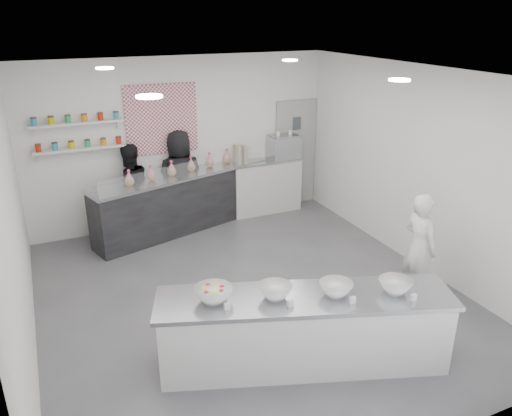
{
  "coord_description": "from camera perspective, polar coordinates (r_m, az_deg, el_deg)",
  "views": [
    {
      "loc": [
        -2.38,
        -5.51,
        3.69
      ],
      "look_at": [
        0.28,
        0.4,
        1.13
      ],
      "focal_mm": 35.0,
      "sensor_mm": 36.0,
      "label": 1
    }
  ],
  "objects": [
    {
      "name": "staff_left",
      "position": [
        8.95,
        -14.18,
        2.1
      ],
      "size": [
        0.9,
        0.77,
        1.61
      ],
      "primitive_type": "imported",
      "rotation": [
        0.0,
        0.0,
        3.37
      ],
      "color": "black",
      "rests_on": "floor"
    },
    {
      "name": "sneeze_guard",
      "position": [
        8.54,
        -7.44,
        4.37
      ],
      "size": [
        3.19,
        0.96,
        0.29
      ],
      "primitive_type": "cube",
      "rotation": [
        0.0,
        0.0,
        0.29
      ],
      "color": "white",
      "rests_on": "back_bar"
    },
    {
      "name": "left_wall",
      "position": [
        5.95,
        -25.95,
        -2.35
      ],
      "size": [
        0.0,
        6.0,
        6.0
      ],
      "primitive_type": "plane",
      "rotation": [
        1.57,
        0.0,
        1.57
      ],
      "color": "white",
      "rests_on": "floor"
    },
    {
      "name": "woman_prep",
      "position": [
        6.98,
        18.2,
        -4.37
      ],
      "size": [
        0.38,
        0.57,
        1.53
      ],
      "primitive_type": "imported",
      "rotation": [
        0.0,
        0.0,
        1.6
      ],
      "color": "white",
      "rests_on": "floor"
    },
    {
      "name": "downlight_0",
      "position": [
        4.67,
        -12.11,
        12.36
      ],
      "size": [
        0.24,
        0.24,
        0.02
      ],
      "primitive_type": "cylinder",
      "color": "white",
      "rests_on": "ceiling"
    },
    {
      "name": "jar_shelf_upper",
      "position": [
        8.6,
        -19.81,
        9.13
      ],
      "size": [
        1.45,
        0.22,
        0.04
      ],
      "primitive_type": "cube",
      "color": "silver",
      "rests_on": "back_wall"
    },
    {
      "name": "pattern_panel",
      "position": [
        8.9,
        -10.73,
        9.94
      ],
      "size": [
        1.25,
        0.03,
        1.2
      ],
      "primitive_type": "cube",
      "color": "#AC334D",
      "rests_on": "back_wall"
    },
    {
      "name": "espresso_ledge",
      "position": [
        9.71,
        1.06,
        2.52
      ],
      "size": [
        1.4,
        0.44,
        1.04
      ],
      "primitive_type": "cube",
      "color": "silver",
      "rests_on": "floor"
    },
    {
      "name": "cookie_bags",
      "position": [
        8.78,
        -8.51,
        4.75
      ],
      "size": [
        2.11,
        0.76,
        0.27
      ],
      "primitive_type": null,
      "rotation": [
        0.0,
        0.0,
        0.29
      ],
      "color": "#C2758C",
      "rests_on": "back_bar"
    },
    {
      "name": "staff_right",
      "position": [
        9.11,
        -8.59,
        3.37
      ],
      "size": [
        0.92,
        0.65,
        1.76
      ],
      "primitive_type": "imported",
      "rotation": [
        0.0,
        0.0,
        3.03
      ],
      "color": "black",
      "rests_on": "floor"
    },
    {
      "name": "preserve_jars",
      "position": [
        8.61,
        -19.68,
        8.2
      ],
      "size": [
        1.45,
        0.1,
        0.56
      ],
      "primitive_type": null,
      "color": "red",
      "rests_on": "jar_shelf_lower"
    },
    {
      "name": "prep_counter",
      "position": [
        5.65,
        5.51,
        -13.77
      ],
      "size": [
        3.25,
        1.74,
        0.87
      ],
      "primitive_type": "cube",
      "rotation": [
        0.0,
        0.0,
        -0.34
      ],
      "color": "silver",
      "rests_on": "floor"
    },
    {
      "name": "back_wall",
      "position": [
        9.11,
        -8.43,
        7.44
      ],
      "size": [
        5.5,
        0.0,
        5.5
      ],
      "primitive_type": "plane",
      "rotation": [
        1.57,
        0.0,
        0.0
      ],
      "color": "white",
      "rests_on": "floor"
    },
    {
      "name": "ceiling",
      "position": [
        6.05,
        -0.9,
        15.01
      ],
      "size": [
        6.0,
        6.0,
        0.0
      ],
      "primitive_type": "plane",
      "rotation": [
        3.14,
        0.0,
        0.0
      ],
      "color": "white",
      "rests_on": "floor"
    },
    {
      "name": "downlight_3",
      "position": [
        8.09,
        3.9,
        16.5
      ],
      "size": [
        0.24,
        0.24,
        0.02
      ],
      "primitive_type": "cylinder",
      "color": "white",
      "rests_on": "ceiling"
    },
    {
      "name": "back_door",
      "position": [
        10.04,
        4.52,
        6.28
      ],
      "size": [
        0.88,
        0.04,
        2.1
      ],
      "primitive_type": "cube",
      "color": "#9A9A97",
      "rests_on": "floor"
    },
    {
      "name": "back_bar",
      "position": [
        8.99,
        -8.29,
        0.73
      ],
      "size": [
        3.41,
        1.56,
        1.05
      ],
      "primitive_type": "cube",
      "rotation": [
        0.0,
        0.0,
        0.29
      ],
      "color": "black",
      "rests_on": "floor"
    },
    {
      "name": "jar_shelf_lower",
      "position": [
        8.69,
        -19.46,
        6.43
      ],
      "size": [
        1.45,
        0.22,
        0.04
      ],
      "primitive_type": "cube",
      "color": "silver",
      "rests_on": "back_wall"
    },
    {
      "name": "prep_bowls",
      "position": [
        5.37,
        5.7,
        -9.35
      ],
      "size": [
        2.34,
        1.2,
        0.15
      ],
      "primitive_type": null,
      "rotation": [
        0.0,
        0.0,
        -0.34
      ],
      "color": "white",
      "rests_on": "prep_counter"
    },
    {
      "name": "label_cards",
      "position": [
        5.13,
        10.01,
        -11.71
      ],
      "size": [
        2.01,
        0.04,
        0.07
      ],
      "primitive_type": null,
      "color": "white",
      "rests_on": "prep_counter"
    },
    {
      "name": "right_wall",
      "position": [
        7.85,
        17.98,
        4.3
      ],
      "size": [
        0.0,
        6.0,
        6.0
      ],
      "primitive_type": "plane",
      "rotation": [
        1.57,
        0.0,
        -1.57
      ],
      "color": "white",
      "rests_on": "floor"
    },
    {
      "name": "espresso_machine",
      "position": [
        9.67,
        3.21,
        6.96
      ],
      "size": [
        0.57,
        0.39,
        0.44
      ],
      "primitive_type": "cube",
      "color": "#93969E",
      "rests_on": "espresso_ledge"
    },
    {
      "name": "cup_stacks",
      "position": [
        9.32,
        -1.68,
        6.1
      ],
      "size": [
        0.25,
        0.24,
        0.33
      ],
      "primitive_type": null,
      "color": "tan",
      "rests_on": "espresso_ledge"
    },
    {
      "name": "floor",
      "position": [
        7.05,
        -0.76,
        -9.99
      ],
      "size": [
        6.0,
        6.0,
        0.0
      ],
      "primitive_type": "plane",
      "color": "#515156",
      "rests_on": "ground"
    },
    {
      "name": "downlight_2",
      "position": [
        7.22,
        -16.89,
        15.05
      ],
      "size": [
        0.24,
        0.24,
        0.02
      ],
      "primitive_type": "cylinder",
      "color": "white",
      "rests_on": "ceiling"
    },
    {
      "name": "downlight_1",
      "position": [
        5.93,
        16.08,
        13.89
      ],
      "size": [
        0.24,
        0.24,
        0.02
      ],
      "primitive_type": "cylinder",
      "color": "white",
      "rests_on": "ceiling"
    }
  ]
}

